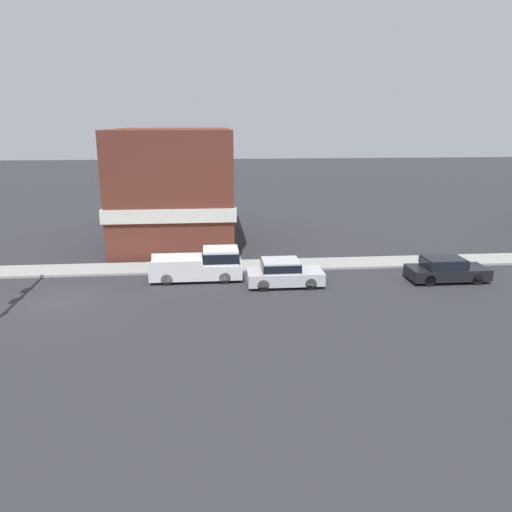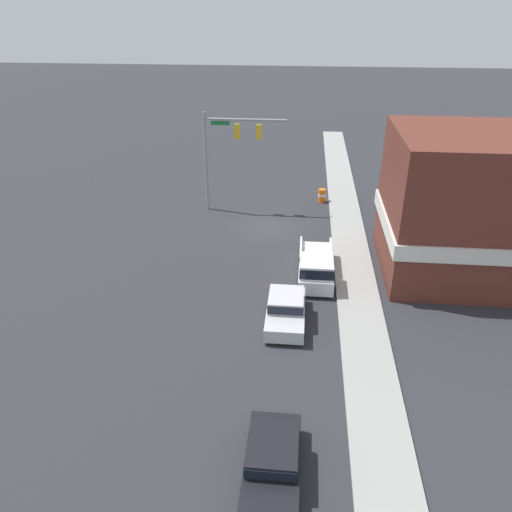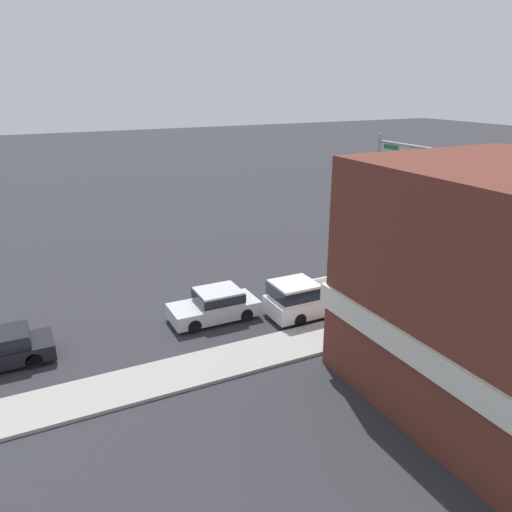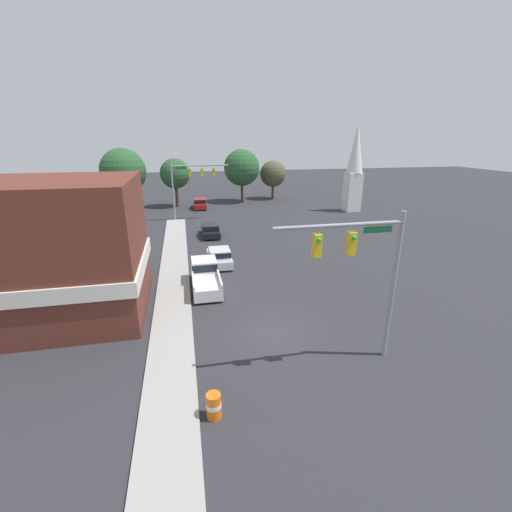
# 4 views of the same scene
# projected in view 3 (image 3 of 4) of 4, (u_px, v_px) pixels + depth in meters

# --- Properties ---
(ground_plane) EXTENTS (200.00, 200.00, 0.00)m
(ground_plane) POSITION_uv_depth(u_px,v_px,m) (382.00, 269.00, 30.75)
(ground_plane) COLOR #2D2D33
(sidewalk_curb) EXTENTS (2.40, 60.00, 0.14)m
(sidewalk_curb) POSITION_uv_depth(u_px,v_px,m) (454.00, 303.00, 25.91)
(sidewalk_curb) COLOR #9E9E99
(sidewalk_curb) RESTS_ON ground
(near_signal_assembly) EXTENTS (6.22, 0.49, 7.60)m
(near_signal_assembly) POSITION_uv_depth(u_px,v_px,m) (395.00, 169.00, 33.18)
(near_signal_assembly) COLOR gray
(near_signal_assembly) RESTS_ON ground
(car_lead) EXTENTS (1.94, 4.26, 1.50)m
(car_lead) POSITION_uv_depth(u_px,v_px,m) (216.00, 304.00, 24.10)
(car_lead) COLOR black
(car_lead) RESTS_ON ground
(pickup_truck_parked) EXTENTS (1.98, 5.32, 1.85)m
(pickup_truck_parked) POSITION_uv_depth(u_px,v_px,m) (310.00, 297.00, 24.58)
(pickup_truck_parked) COLOR black
(pickup_truck_parked) RESTS_ON ground
(construction_barrel) EXTENTS (0.62, 0.62, 1.10)m
(construction_barrel) POSITION_uv_depth(u_px,v_px,m) (502.00, 266.00, 29.66)
(construction_barrel) COLOR orange
(construction_barrel) RESTS_ON ground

